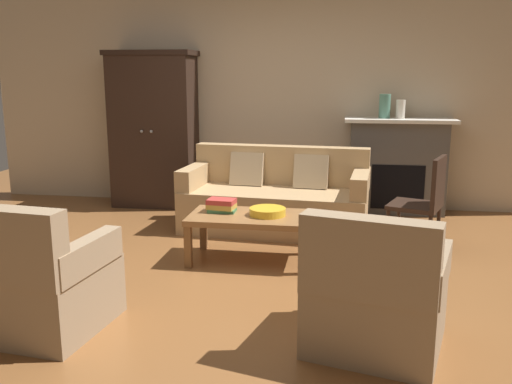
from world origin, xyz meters
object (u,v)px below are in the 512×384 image
armchair_near_left (38,284)px  fruit_bowl (268,212)px  coffee_table (252,221)px  book_stack (222,205)px  fireplace (397,165)px  mantel_vase_jade (385,106)px  mantel_vase_cream (401,109)px  couch (276,200)px  armoire (154,129)px  dog (41,248)px  side_chair_wooden (425,198)px  armchair_near_right (376,299)px

armchair_near_left → fruit_bowl: bearing=51.0°
coffee_table → book_stack: book_stack is taller
fireplace → mantel_vase_jade: (-0.18, -0.02, 0.69)m
book_stack → mantel_vase_cream: mantel_vase_cream is taller
couch → coffee_table: (-0.08, -1.04, 0.05)m
armoire → dog: 2.68m
couch → mantel_vase_jade: bearing=39.3°
book_stack → armchair_near_left: 1.83m
armchair_near_left → dog: 1.02m
book_stack → armchair_near_left: (-0.84, -1.62, -0.16)m
book_stack → side_chair_wooden: (1.81, 0.43, 0.03)m
fireplace → book_stack: fireplace is taller
armoire → mantel_vase_jade: bearing=1.2°
armchair_near_left → dog: armchair_near_left is taller
fireplace → armchair_near_left: (-2.54, -3.55, -0.25)m
fireplace → side_chair_wooden: 1.50m
couch → mantel_vase_cream: (1.32, 0.94, 0.91)m
book_stack → side_chair_wooden: side_chair_wooden is taller
armchair_near_right → side_chair_wooden: (0.53, 1.95, 0.20)m
side_chair_wooden → couch: bearing=159.4°
fireplace → armchair_near_right: (-0.41, -3.45, -0.25)m
fireplace → armchair_near_left: bearing=-125.5°
fruit_bowl → mantel_vase_jade: size_ratio=1.15×
side_chair_wooden → armchair_near_left: bearing=-142.3°
mantel_vase_jade → armchair_near_right: size_ratio=0.30×
side_chair_wooden → coffee_table: bearing=-161.8°
book_stack → fruit_bowl: bearing=-7.5°
fruit_bowl → dog: fruit_bowl is taller
fireplace → fruit_bowl: size_ratio=3.96×
armchair_near_right → side_chair_wooden: side_chair_wooden is taller
dog → side_chair_wooden: bearing=20.3°
fireplace → coffee_table: size_ratio=1.15×
armoire → armchair_near_right: armoire is taller
coffee_table → armchair_near_right: size_ratio=1.18×
mantel_vase_jade → mantel_vase_cream: size_ratio=1.31×
armoire → armchair_near_right: bearing=-53.0°
armchair_near_right → armchair_near_left: bearing=-177.3°
fruit_bowl → armchair_near_right: size_ratio=0.34×
mantel_vase_cream → side_chair_wooden: size_ratio=0.24×
fireplace → armoire: armoire is taller
fireplace → fruit_bowl: 2.36m
couch → book_stack: bearing=-110.6°
mantel_vase_jade → book_stack: bearing=-128.3°
mantel_vase_cream → side_chair_wooden: bearing=-85.3°
book_stack → armchair_near_right: size_ratio=0.28×
fruit_bowl → armchair_near_right: 1.70m
armoire → mantel_vase_cream: bearing=1.2°
armchair_near_left → armoire: bearing=96.8°
couch → coffee_table: couch is taller
mantel_vase_cream → couch: bearing=-144.7°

